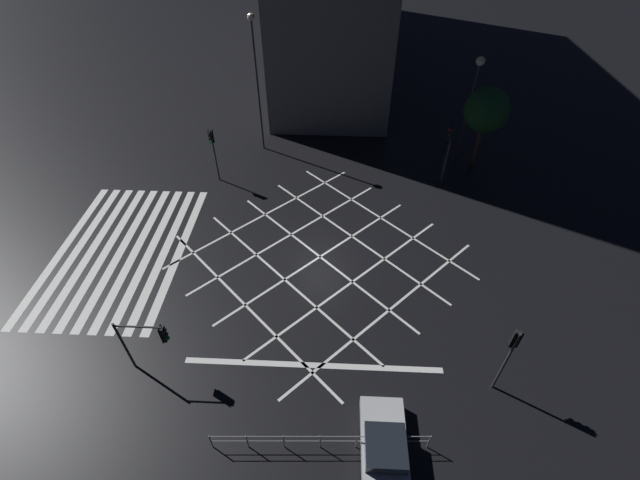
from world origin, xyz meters
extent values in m
plane|color=black|center=(0.00, 0.00, 0.00)|extent=(200.00, 200.00, 0.00)
cube|color=silver|center=(0.00, -8.61, 0.00)|extent=(12.30, 0.50, 0.01)
cube|color=silver|center=(0.00, -9.51, 0.00)|extent=(12.30, 0.50, 0.01)
cube|color=silver|center=(0.00, -10.41, 0.00)|extent=(12.30, 0.50, 0.01)
cube|color=silver|center=(0.00, -11.31, 0.00)|extent=(12.30, 0.50, 0.01)
cube|color=silver|center=(0.00, -12.21, 0.00)|extent=(12.30, 0.50, 0.01)
cube|color=silver|center=(0.00, -13.11, 0.00)|extent=(12.30, 0.50, 0.01)
cube|color=silver|center=(0.00, -14.01, 0.00)|extent=(12.30, 0.50, 0.01)
cube|color=silver|center=(0.00, -14.91, 0.00)|extent=(12.30, 0.50, 0.01)
cube|color=silver|center=(0.00, -15.81, 0.00)|extent=(12.30, 0.50, 0.01)
cube|color=silver|center=(3.87, -3.87, 0.00)|extent=(10.73, 10.73, 0.01)
cube|color=silver|center=(-3.87, -3.87, 0.00)|extent=(10.73, 10.73, 0.01)
cube|color=silver|center=(1.93, -1.93, 0.00)|extent=(10.73, 10.73, 0.01)
cube|color=silver|center=(-1.93, -1.93, 0.00)|extent=(10.73, 10.73, 0.01)
cube|color=silver|center=(0.00, 0.00, 0.00)|extent=(10.73, 10.73, 0.01)
cube|color=silver|center=(0.00, 0.00, 0.00)|extent=(10.73, 10.73, 0.01)
cube|color=silver|center=(-1.93, 1.93, 0.00)|extent=(10.73, 10.73, 0.01)
cube|color=silver|center=(1.93, 1.93, 0.00)|extent=(10.73, 10.73, 0.01)
cube|color=silver|center=(-3.87, 3.87, 0.00)|extent=(10.73, 10.73, 0.01)
cube|color=silver|center=(3.87, 3.87, 0.00)|extent=(10.73, 10.73, 0.01)
cube|color=silver|center=(7.33, 0.00, 0.00)|extent=(0.30, 12.30, 0.01)
cube|color=black|center=(-46.70, -5.03, 2.00)|extent=(1.40, 0.06, 1.80)
cube|color=beige|center=(-42.94, -5.03, 2.00)|extent=(1.40, 0.06, 1.80)
cube|color=beige|center=(-39.18, -5.03, 2.00)|extent=(1.40, 0.06, 1.80)
cube|color=black|center=(-35.42, -5.03, 2.00)|extent=(1.40, 0.06, 1.80)
cube|color=black|center=(-31.65, -5.03, 2.00)|extent=(1.40, 0.06, 1.80)
cube|color=black|center=(-27.89, -5.03, 2.00)|extent=(1.40, 0.06, 1.80)
cube|color=black|center=(-24.13, -5.03, 2.00)|extent=(1.40, 0.06, 1.80)
cube|color=black|center=(-20.36, -5.03, 2.00)|extent=(1.40, 0.06, 1.80)
cube|color=black|center=(-16.60, -5.03, 2.00)|extent=(1.40, 0.06, 1.80)
cube|color=beige|center=(-35.42, -5.03, 5.52)|extent=(1.40, 0.06, 1.80)
cube|color=black|center=(-31.65, -5.03, 5.52)|extent=(1.40, 0.06, 1.80)
cube|color=black|center=(-27.89, -5.03, 5.52)|extent=(1.40, 0.06, 1.80)
cube|color=beige|center=(-24.13, -5.03, 5.52)|extent=(1.40, 0.06, 1.80)
cube|color=black|center=(-20.36, -5.03, 5.52)|extent=(1.40, 0.06, 1.80)
cube|color=black|center=(-16.60, -5.03, 5.52)|extent=(1.40, 0.06, 1.80)
cube|color=beige|center=(-20.36, -5.03, 9.04)|extent=(1.40, 0.06, 1.80)
cube|color=black|center=(-16.60, -5.03, 9.04)|extent=(1.40, 0.06, 1.80)
cylinder|color=#2D2D30|center=(7.77, -8.43, 1.67)|extent=(0.11, 0.11, 3.34)
cylinder|color=#2D2D30|center=(7.77, -7.41, 3.19)|extent=(0.09, 2.05, 0.09)
cube|color=black|center=(7.77, -6.38, 2.74)|extent=(0.28, 0.16, 0.90)
sphere|color=black|center=(7.77, -6.27, 3.04)|extent=(0.18, 0.18, 0.18)
sphere|color=black|center=(7.77, -6.27, 2.74)|extent=(0.18, 0.18, 0.18)
sphere|color=green|center=(7.77, -6.27, 2.44)|extent=(0.18, 0.18, 0.18)
cube|color=black|center=(7.77, -6.47, 2.74)|extent=(0.36, 0.02, 0.98)
cylinder|color=#2D2D30|center=(-8.28, 8.50, 1.61)|extent=(0.11, 0.11, 3.23)
cube|color=black|center=(-8.15, 8.50, 2.73)|extent=(0.16, 0.28, 0.90)
sphere|color=red|center=(-8.04, 8.50, 3.03)|extent=(0.18, 0.18, 0.18)
sphere|color=black|center=(-8.04, 8.50, 2.73)|extent=(0.18, 0.18, 0.18)
sphere|color=black|center=(-8.04, 8.50, 2.43)|extent=(0.18, 0.18, 0.18)
cube|color=black|center=(-8.24, 8.50, 2.73)|extent=(0.02, 0.36, 0.98)
cylinder|color=#2D2D30|center=(-7.90, 8.49, 2.30)|extent=(0.11, 0.11, 4.59)
cube|color=black|center=(-7.90, 8.36, 4.09)|extent=(0.28, 0.16, 0.90)
sphere|color=red|center=(-7.90, 8.24, 4.39)|extent=(0.18, 0.18, 0.18)
sphere|color=black|center=(-7.90, 8.24, 4.09)|extent=(0.18, 0.18, 0.18)
sphere|color=black|center=(-7.90, 8.24, 3.79)|extent=(0.18, 0.18, 0.18)
cube|color=black|center=(-7.90, 8.45, 4.09)|extent=(0.36, 0.02, 0.98)
cylinder|color=#2D2D30|center=(8.05, 8.26, 2.05)|extent=(0.11, 0.11, 4.09)
cube|color=black|center=(7.92, 8.26, 3.59)|extent=(0.16, 0.28, 0.90)
sphere|color=black|center=(7.81, 8.26, 3.89)|extent=(0.18, 0.18, 0.18)
sphere|color=black|center=(7.81, 8.26, 3.59)|extent=(0.18, 0.18, 0.18)
sphere|color=green|center=(7.81, 8.26, 3.29)|extent=(0.18, 0.18, 0.18)
cube|color=black|center=(8.01, 8.26, 3.59)|extent=(0.02, 0.36, 0.98)
cylinder|color=#2D2D30|center=(-7.78, -7.82, 2.06)|extent=(0.11, 0.11, 4.11)
cube|color=black|center=(-7.64, -7.82, 3.61)|extent=(0.16, 0.28, 0.90)
sphere|color=black|center=(-7.53, -7.82, 3.91)|extent=(0.18, 0.18, 0.18)
sphere|color=black|center=(-7.53, -7.82, 3.61)|extent=(0.18, 0.18, 0.18)
sphere|color=green|center=(-7.53, -7.82, 3.31)|extent=(0.18, 0.18, 0.18)
cube|color=black|center=(-7.73, -7.82, 3.61)|extent=(0.02, 0.36, 0.98)
cylinder|color=#2D2D30|center=(-11.37, 10.24, 3.73)|extent=(0.14, 0.14, 7.45)
sphere|color=#F9E0B2|center=(-11.37, 10.24, 7.64)|extent=(0.62, 0.62, 0.62)
cylinder|color=#2D2D30|center=(-12.43, -5.17, 4.87)|extent=(0.14, 0.14, 9.74)
sphere|color=#F9E0B2|center=(-12.43, -5.17, 9.89)|extent=(0.50, 0.50, 0.50)
cylinder|color=#473323|center=(-10.70, 11.31, 1.65)|extent=(0.31, 0.31, 3.31)
sphere|color=#19421E|center=(-10.70, 11.31, 4.50)|extent=(3.18, 3.18, 3.18)
cube|color=#B7BABC|center=(11.27, 3.08, 0.47)|extent=(4.20, 1.83, 0.53)
cube|color=black|center=(11.37, 3.08, 1.00)|extent=(1.76, 1.61, 0.53)
sphere|color=white|center=(9.22, 2.51, 0.41)|extent=(0.16, 0.16, 0.16)
sphere|color=white|center=(9.22, 3.64, 0.41)|extent=(0.16, 0.16, 0.16)
cylinder|color=black|center=(9.97, 2.28, 0.35)|extent=(0.69, 0.20, 0.69)
cylinder|color=black|center=(9.97, 3.87, 0.35)|extent=(0.69, 0.20, 0.69)
cylinder|color=gray|center=(11.29, -3.89, 0.53)|extent=(0.05, 0.05, 1.05)
cylinder|color=gray|center=(11.22, -2.42, 0.53)|extent=(0.05, 0.05, 1.05)
cylinder|color=gray|center=(11.15, -0.96, 0.53)|extent=(0.05, 0.05, 1.05)
cylinder|color=gray|center=(11.09, 0.51, 0.53)|extent=(0.05, 0.05, 1.05)
cylinder|color=gray|center=(11.02, 1.97, 0.53)|extent=(0.05, 0.05, 1.05)
cylinder|color=gray|center=(10.95, 3.44, 0.53)|extent=(0.05, 0.05, 1.05)
cylinder|color=gray|center=(10.89, 4.90, 0.53)|extent=(0.05, 0.05, 1.05)
cylinder|color=gray|center=(11.09, 0.51, 1.01)|extent=(0.44, 8.79, 0.04)
cylinder|color=gray|center=(11.09, 0.51, 0.58)|extent=(0.44, 8.79, 0.04)
camera|label=1|loc=(18.24, 0.83, 18.18)|focal=24.00mm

